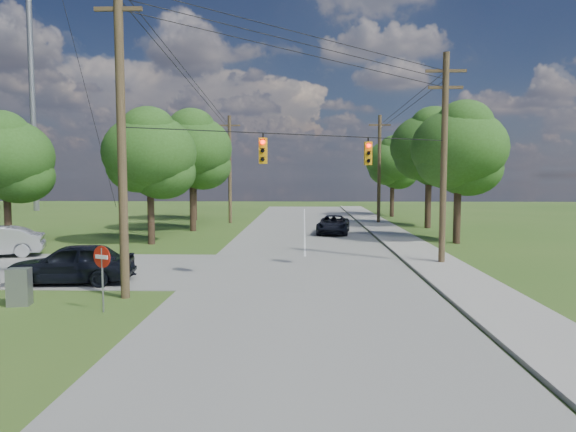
{
  "coord_description": "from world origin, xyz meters",
  "views": [
    {
      "loc": [
        1.93,
        -17.89,
        4.48
      ],
      "look_at": [
        1.22,
        5.0,
        2.66
      ],
      "focal_mm": 32.0,
      "sensor_mm": 36.0,
      "label": 1
    }
  ],
  "objects_px": {
    "pole_ne": "(444,155)",
    "car_cross_dark": "(72,263)",
    "pole_sw": "(121,126)",
    "car_main_north": "(333,225)",
    "do_not_enter_sign": "(102,263)",
    "control_cabinet": "(19,287)",
    "pole_north_w": "(230,168)",
    "pole_north_e": "(379,168)"
  },
  "relations": [
    {
      "from": "pole_north_e",
      "to": "do_not_enter_sign",
      "type": "relative_size",
      "value": 4.54
    },
    {
      "from": "pole_sw",
      "to": "control_cabinet",
      "type": "xyz_separation_m",
      "value": [
        -3.26,
        -1.2,
        -5.58
      ]
    },
    {
      "from": "pole_ne",
      "to": "pole_north_w",
      "type": "bearing_deg",
      "value": 122.29
    },
    {
      "from": "pole_sw",
      "to": "do_not_enter_sign",
      "type": "xyz_separation_m",
      "value": [
        -0.04,
        -1.98,
        -4.61
      ]
    },
    {
      "from": "car_main_north",
      "to": "pole_north_e",
      "type": "bearing_deg",
      "value": 69.13
    },
    {
      "from": "pole_sw",
      "to": "car_main_north",
      "type": "distance_m",
      "value": 23.2
    },
    {
      "from": "car_cross_dark",
      "to": "pole_ne",
      "type": "bearing_deg",
      "value": 102.72
    },
    {
      "from": "pole_north_e",
      "to": "do_not_enter_sign",
      "type": "height_order",
      "value": "pole_north_e"
    },
    {
      "from": "pole_north_w",
      "to": "car_main_north",
      "type": "distance_m",
      "value": 13.5
    },
    {
      "from": "pole_ne",
      "to": "car_cross_dark",
      "type": "xyz_separation_m",
      "value": [
        -16.5,
        -5.3,
        -4.6
      ]
    },
    {
      "from": "pole_ne",
      "to": "pole_north_w",
      "type": "height_order",
      "value": "pole_ne"
    },
    {
      "from": "pole_north_e",
      "to": "pole_north_w",
      "type": "relative_size",
      "value": 1.0
    },
    {
      "from": "control_cabinet",
      "to": "do_not_enter_sign",
      "type": "distance_m",
      "value": 3.46
    },
    {
      "from": "car_cross_dark",
      "to": "do_not_enter_sign",
      "type": "height_order",
      "value": "do_not_enter_sign"
    },
    {
      "from": "control_cabinet",
      "to": "do_not_enter_sign",
      "type": "height_order",
      "value": "do_not_enter_sign"
    },
    {
      "from": "car_main_north",
      "to": "do_not_enter_sign",
      "type": "relative_size",
      "value": 2.27
    },
    {
      "from": "pole_ne",
      "to": "car_cross_dark",
      "type": "relative_size",
      "value": 2.13
    },
    {
      "from": "pole_sw",
      "to": "car_main_north",
      "type": "height_order",
      "value": "pole_sw"
    },
    {
      "from": "pole_sw",
      "to": "pole_north_w",
      "type": "bearing_deg",
      "value": 90.77
    },
    {
      "from": "pole_north_w",
      "to": "do_not_enter_sign",
      "type": "relative_size",
      "value": 4.54
    },
    {
      "from": "pole_ne",
      "to": "car_main_north",
      "type": "xyz_separation_m",
      "value": [
        -4.71,
        13.15,
        -4.74
      ]
    },
    {
      "from": "control_cabinet",
      "to": "pole_ne",
      "type": "bearing_deg",
      "value": 18.33
    },
    {
      "from": "pole_north_w",
      "to": "pole_sw",
      "type": "bearing_deg",
      "value": -89.23
    },
    {
      "from": "car_cross_dark",
      "to": "car_main_north",
      "type": "relative_size",
      "value": 0.98
    },
    {
      "from": "control_cabinet",
      "to": "car_main_north",
      "type": "bearing_deg",
      "value": 51.87
    },
    {
      "from": "control_cabinet",
      "to": "pole_sw",
      "type": "bearing_deg",
      "value": 10.79
    },
    {
      "from": "pole_ne",
      "to": "car_main_north",
      "type": "relative_size",
      "value": 2.1
    },
    {
      "from": "do_not_enter_sign",
      "to": "car_main_north",
      "type": "bearing_deg",
      "value": 93.71
    },
    {
      "from": "pole_north_w",
      "to": "do_not_enter_sign",
      "type": "bearing_deg",
      "value": -89.35
    },
    {
      "from": "pole_north_e",
      "to": "control_cabinet",
      "type": "xyz_separation_m",
      "value": [
        -16.76,
        -30.8,
        -4.48
      ]
    },
    {
      "from": "car_cross_dark",
      "to": "pole_north_w",
      "type": "bearing_deg",
      "value": 169.48
    },
    {
      "from": "pole_north_e",
      "to": "car_cross_dark",
      "type": "bearing_deg",
      "value": -121.15
    },
    {
      "from": "pole_north_e",
      "to": "pole_north_w",
      "type": "bearing_deg",
      "value": 180.0
    },
    {
      "from": "pole_north_w",
      "to": "car_main_north",
      "type": "relative_size",
      "value": 2.0
    },
    {
      "from": "pole_ne",
      "to": "control_cabinet",
      "type": "relative_size",
      "value": 8.12
    },
    {
      "from": "car_main_north",
      "to": "do_not_enter_sign",
      "type": "bearing_deg",
      "value": -104.06
    },
    {
      "from": "pole_sw",
      "to": "car_main_north",
      "type": "relative_size",
      "value": 2.4
    },
    {
      "from": "pole_north_e",
      "to": "pole_ne",
      "type": "bearing_deg",
      "value": -90.0
    },
    {
      "from": "pole_ne",
      "to": "car_cross_dark",
      "type": "distance_m",
      "value": 17.93
    },
    {
      "from": "pole_north_w",
      "to": "pole_ne",
      "type": "bearing_deg",
      "value": -57.71
    },
    {
      "from": "car_cross_dark",
      "to": "do_not_enter_sign",
      "type": "relative_size",
      "value": 2.24
    },
    {
      "from": "do_not_enter_sign",
      "to": "pole_sw",
      "type": "bearing_deg",
      "value": 113.79
    }
  ]
}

